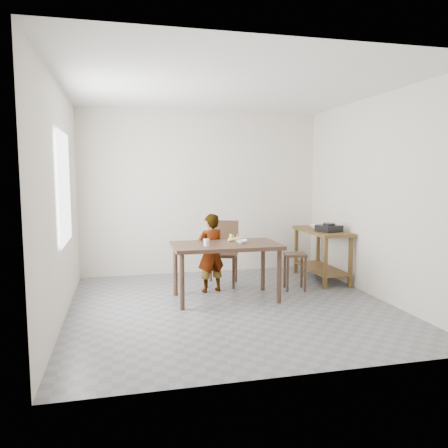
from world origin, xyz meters
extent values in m
cube|color=slate|center=(0.00, 0.00, -0.02)|extent=(4.00, 4.00, 0.04)
cube|color=white|center=(0.00, 0.00, 2.72)|extent=(4.00, 4.00, 0.04)
cube|color=silver|center=(0.00, 2.02, 1.35)|extent=(4.00, 0.04, 2.70)
cube|color=silver|center=(0.00, -2.02, 1.35)|extent=(4.00, 0.04, 2.70)
cube|color=silver|center=(-2.02, 0.00, 1.35)|extent=(0.04, 4.00, 2.70)
cube|color=silver|center=(2.02, 0.00, 1.35)|extent=(0.04, 4.00, 2.70)
cube|color=white|center=(-1.97, 0.20, 1.50)|extent=(0.02, 1.10, 1.30)
imported|color=silver|center=(-0.12, 0.72, 0.56)|extent=(0.46, 0.36, 1.11)
cylinder|color=silver|center=(-0.28, 0.19, 0.79)|extent=(0.08, 0.08, 0.09)
imported|color=white|center=(0.22, 0.28, 0.77)|extent=(0.16, 0.16, 0.04)
imported|color=white|center=(1.69, 1.16, 0.83)|extent=(0.23, 0.23, 0.06)
cube|color=black|center=(1.71, 0.75, 0.85)|extent=(0.37, 0.37, 0.10)
camera|label=1|loc=(-1.34, -5.22, 1.66)|focal=35.00mm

